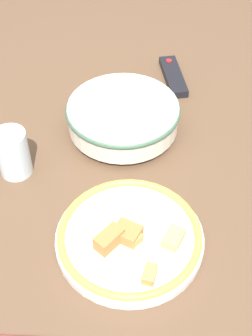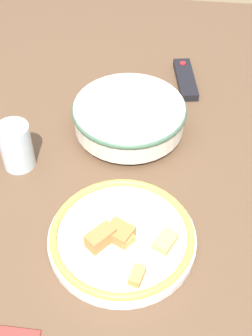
# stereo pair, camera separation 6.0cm
# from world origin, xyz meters

# --- Properties ---
(ground_plane) EXTENTS (8.00, 8.00, 0.00)m
(ground_plane) POSITION_xyz_m (0.00, 0.00, 0.00)
(ground_plane) COLOR #7F6B4C
(dining_table) EXTENTS (1.50, 1.03, 0.75)m
(dining_table) POSITION_xyz_m (0.00, 0.00, 0.68)
(dining_table) COLOR brown
(dining_table) RESTS_ON ground_plane
(noodle_bowl) EXTENTS (0.27, 0.27, 0.07)m
(noodle_bowl) POSITION_xyz_m (-0.08, 0.09, 0.79)
(noodle_bowl) COLOR silver
(noodle_bowl) RESTS_ON dining_table
(food_plate) EXTENTS (0.28, 0.28, 0.05)m
(food_plate) POSITION_xyz_m (0.24, 0.11, 0.77)
(food_plate) COLOR white
(food_plate) RESTS_ON dining_table
(tv_remote) EXTENTS (0.17, 0.07, 0.02)m
(tv_remote) POSITION_xyz_m (-0.29, 0.22, 0.76)
(tv_remote) COLOR black
(tv_remote) RESTS_ON dining_table
(drinking_glass) EXTENTS (0.07, 0.07, 0.11)m
(drinking_glass) POSITION_xyz_m (0.06, -0.14, 0.80)
(drinking_glass) COLOR silver
(drinking_glass) RESTS_ON dining_table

